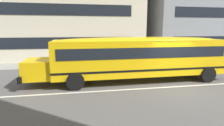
# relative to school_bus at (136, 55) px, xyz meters

# --- Properties ---
(ground_plane) EXTENTS (400.00, 400.00, 0.00)m
(ground_plane) POSITION_rel_school_bus_xyz_m (1.78, -1.67, -1.64)
(ground_plane) COLOR #54514F
(sidewalk_far) EXTENTS (120.00, 3.00, 0.01)m
(sidewalk_far) POSITION_rel_school_bus_xyz_m (1.78, 6.28, -1.64)
(sidewalk_far) COLOR gray
(sidewalk_far) RESTS_ON ground_plane
(lane_centreline) EXTENTS (110.00, 0.16, 0.01)m
(lane_centreline) POSITION_rel_school_bus_xyz_m (1.78, -1.67, -1.64)
(lane_centreline) COLOR silver
(lane_centreline) RESTS_ON ground_plane
(school_bus) EXTENTS (12.38, 2.93, 2.76)m
(school_bus) POSITION_rel_school_bus_xyz_m (0.00, 0.00, 0.00)
(school_bus) COLOR yellow
(school_bus) RESTS_ON ground_plane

